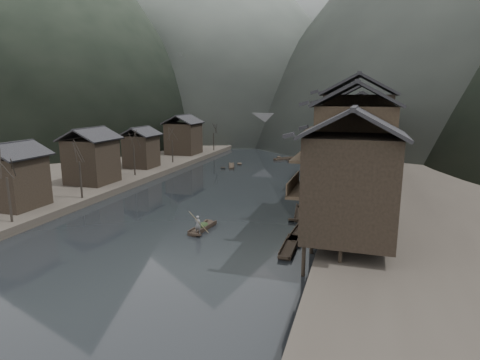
% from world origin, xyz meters
% --- Properties ---
extents(water, '(300.00, 300.00, 0.00)m').
position_xyz_m(water, '(0.00, 0.00, 0.00)').
color(water, black).
rests_on(water, ground).
extents(right_bank, '(40.00, 200.00, 1.80)m').
position_xyz_m(right_bank, '(35.00, 40.00, 0.90)').
color(right_bank, '#2D2823').
rests_on(right_bank, ground).
extents(left_bank, '(40.00, 200.00, 1.20)m').
position_xyz_m(left_bank, '(-35.00, 40.00, 0.60)').
color(left_bank, '#2D2823').
rests_on(left_bank, ground).
extents(stilt_houses, '(9.00, 67.60, 16.35)m').
position_xyz_m(stilt_houses, '(17.28, 19.06, 9.07)').
color(stilt_houses, black).
rests_on(stilt_houses, ground).
extents(left_houses, '(8.10, 53.20, 8.73)m').
position_xyz_m(left_houses, '(-20.50, 20.12, 5.66)').
color(left_houses, black).
rests_on(left_houses, left_bank).
extents(bare_trees, '(3.36, 61.21, 6.72)m').
position_xyz_m(bare_trees, '(-17.00, 15.00, 6.02)').
color(bare_trees, black).
rests_on(bare_trees, left_bank).
extents(moored_sampans, '(2.90, 53.16, 0.47)m').
position_xyz_m(moored_sampans, '(11.88, 17.98, 0.20)').
color(moored_sampans, black).
rests_on(moored_sampans, water).
extents(midriver_boats, '(16.95, 38.32, 0.45)m').
position_xyz_m(midriver_boats, '(0.51, 51.52, 0.20)').
color(midriver_boats, black).
rests_on(midriver_boats, water).
extents(stone_bridge, '(40.00, 6.00, 9.00)m').
position_xyz_m(stone_bridge, '(-0.00, 72.00, 5.11)').
color(stone_bridge, '#4C4C4F').
rests_on(stone_bridge, ground).
extents(hero_sampan, '(1.53, 4.96, 0.43)m').
position_xyz_m(hero_sampan, '(2.45, -2.53, 0.20)').
color(hero_sampan, black).
rests_on(hero_sampan, water).
extents(cargo_heap, '(1.08, 1.41, 0.65)m').
position_xyz_m(cargo_heap, '(2.43, -2.31, 0.76)').
color(cargo_heap, black).
rests_on(cargo_heap, hero_sampan).
extents(boatman, '(0.68, 0.45, 1.86)m').
position_xyz_m(boatman, '(2.65, -4.23, 1.36)').
color(boatman, '#58585B').
rests_on(boatman, hero_sampan).
extents(bamboo_pole, '(1.21, 2.41, 3.00)m').
position_xyz_m(bamboo_pole, '(2.85, -4.23, 3.79)').
color(bamboo_pole, '#8C7A51').
rests_on(bamboo_pole, boatman).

